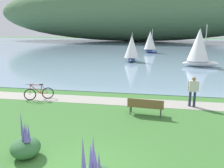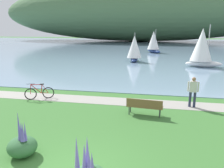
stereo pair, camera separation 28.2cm
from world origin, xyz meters
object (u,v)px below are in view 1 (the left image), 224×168
sailboat_nearest_to_shore (132,48)px  sailboat_toward_hillside (199,47)px  person_at_shoreline (193,90)px  sailboat_mid_bay (150,42)px  bicycle_leaning_near_bench (39,93)px  park_bench_near_camera (146,105)px

sailboat_nearest_to_shore → sailboat_toward_hillside: (7.74, -2.59, 0.45)m
person_at_shoreline → sailboat_mid_bay: sailboat_mid_bay is taller
bicycle_leaning_near_bench → sailboat_mid_bay: size_ratio=0.39×
sailboat_nearest_to_shore → sailboat_mid_bay: bearing=79.5°
person_at_shoreline → sailboat_nearest_to_shore: 17.53m
park_bench_near_camera → sailboat_nearest_to_shore: bearing=97.4°
sailboat_nearest_to_shore → person_at_shoreline: bearing=-73.6°
sailboat_mid_bay → sailboat_nearest_to_shore: bearing=-100.5°
sailboat_nearest_to_shore → sailboat_mid_bay: (2.18, 11.76, 0.19)m
park_bench_near_camera → sailboat_nearest_to_shore: 18.79m
bicycle_leaning_near_bench → person_at_shoreline: person_at_shoreline is taller
sailboat_nearest_to_shore → sailboat_toward_hillside: 8.18m
park_bench_near_camera → sailboat_toward_hillside: size_ratio=0.40×
park_bench_near_camera → sailboat_mid_bay: 30.40m
park_bench_near_camera → bicycle_leaning_near_bench: 6.72m
person_at_shoreline → sailboat_nearest_to_shore: bearing=106.4°
park_bench_near_camera → sailboat_mid_bay: bearing=90.4°
person_at_shoreline → sailboat_nearest_to_shore: sailboat_nearest_to_shore is taller
sailboat_toward_hillside → bicycle_leaning_near_bench: bearing=-129.4°
park_bench_near_camera → bicycle_leaning_near_bench: bicycle_leaning_near_bench is taller
person_at_shoreline → sailboat_mid_bay: bearing=95.5°
sailboat_nearest_to_shore → sailboat_toward_hillside: sailboat_toward_hillside is taller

